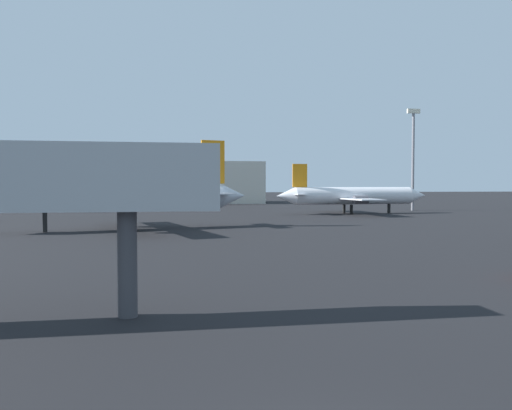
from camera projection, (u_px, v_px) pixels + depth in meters
airplane_distant at (122, 197)px, 54.47m from camera, size 28.70×21.85×9.78m
airplane_far_right at (352, 196)px, 83.66m from camera, size 26.05×19.49×8.02m
light_mast_right at (413, 153)px, 93.68m from camera, size 2.40×0.50×18.48m
terminal_building at (126, 183)px, 130.50m from camera, size 68.10×21.39×10.41m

